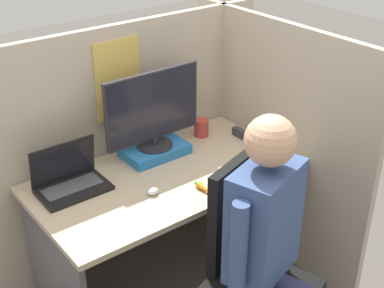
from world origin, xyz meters
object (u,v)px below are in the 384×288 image
laptop (70,181)px  office_chair (249,267)px  carrot_toy (205,189)px  person (269,244)px  monitor (153,109)px  stapler (241,134)px  coffee_mug (201,128)px  paper_box (155,150)px

laptop → office_chair: office_chair is taller
laptop → carrot_toy: bearing=-39.9°
carrot_toy → person: size_ratio=0.09×
monitor → carrot_toy: bearing=-92.2°
stapler → coffee_mug: coffee_mug is taller
laptop → person: size_ratio=0.26×
coffee_mug → laptop: bearing=-175.9°
carrot_toy → coffee_mug: (0.37, 0.49, 0.03)m
carrot_toy → person: (-0.09, -0.54, 0.04)m
paper_box → stapler: bearing=-14.8°
coffee_mug → monitor: bearing=-176.2°
paper_box → stapler: (0.53, -0.14, -0.00)m
laptop → coffee_mug: bearing=4.1°
office_chair → carrot_toy: bearing=84.1°
stapler → person: (-0.63, -0.87, 0.03)m
carrot_toy → person: person is taller
paper_box → stapler: size_ratio=2.85×
stapler → person: bearing=-126.1°
person → coffee_mug: person is taller
coffee_mug → paper_box: bearing=-175.7°
paper_box → person: person is taller
laptop → coffee_mug: (0.89, 0.06, 0.00)m
monitor → carrot_toy: (-0.02, -0.47, -0.26)m
monitor → laptop: 0.58m
monitor → laptop: bearing=-175.7°
person → coffee_mug: size_ratio=13.08×
monitor → coffee_mug: monitor is taller
person → laptop: bearing=113.8°
paper_box → coffee_mug: coffee_mug is taller
person → stapler: bearing=53.9°
paper_box → office_chair: size_ratio=0.34×
monitor → paper_box: bearing=-90.0°
laptop → person: (0.43, -0.97, 0.01)m
monitor → person: 1.04m
laptop → person: bearing=-66.2°
laptop → monitor: bearing=4.3°
laptop → coffee_mug: laptop is taller
monitor → stapler: monitor is taller
paper_box → laptop: size_ratio=1.03×
monitor → stapler: 0.60m
monitor → office_chair: 0.98m
laptop → coffee_mug: size_ratio=3.34×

